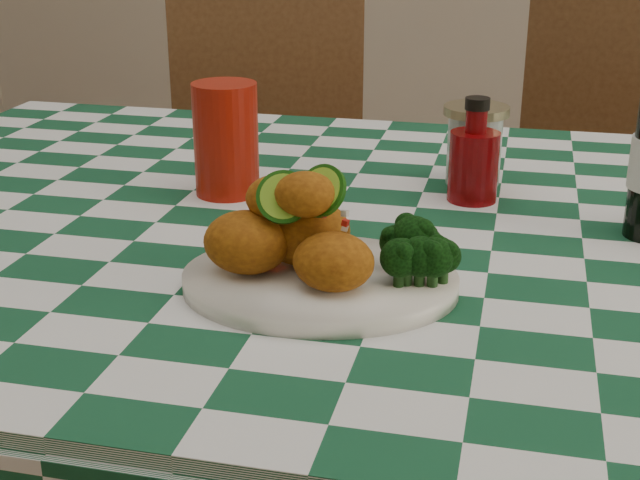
% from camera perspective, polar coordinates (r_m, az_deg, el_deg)
% --- Properties ---
extents(plate, '(0.31, 0.26, 0.02)m').
position_cam_1_polar(plate, '(0.91, 0.00, -2.69)').
color(plate, white).
rests_on(plate, dining_table).
extents(fried_chicken_pile, '(0.17, 0.12, 0.11)m').
position_cam_1_polar(fried_chicken_pile, '(0.89, -0.76, 1.06)').
color(fried_chicken_pile, '#AC5F10').
rests_on(fried_chicken_pile, plate).
extents(broccoli_side, '(0.07, 0.07, 0.05)m').
position_cam_1_polar(broccoli_side, '(0.89, 6.33, -0.84)').
color(broccoli_side, black).
rests_on(broccoli_side, plate).
extents(red_tumbler, '(0.11, 0.11, 0.15)m').
position_cam_1_polar(red_tumbler, '(1.20, -6.04, 6.42)').
color(red_tumbler, '#9C1508').
rests_on(red_tumbler, dining_table).
extents(ketchup_bottle, '(0.07, 0.07, 0.14)m').
position_cam_1_polar(ketchup_bottle, '(1.18, 9.86, 5.70)').
color(ketchup_bottle, '#6E0507').
rests_on(ketchup_bottle, dining_table).
extents(mason_jar, '(0.11, 0.11, 0.11)m').
position_cam_1_polar(mason_jar, '(1.26, 9.85, 6.01)').
color(mason_jar, '#B2BCBA').
rests_on(mason_jar, dining_table).
extents(wooden_chair_left, '(0.58, 0.59, 0.95)m').
position_cam_1_polar(wooden_chair_left, '(1.94, -2.48, 0.54)').
color(wooden_chair_left, '#472814').
rests_on(wooden_chair_left, ground).
extents(wooden_chair_right, '(0.50, 0.52, 0.97)m').
position_cam_1_polar(wooden_chair_right, '(1.92, 17.84, -0.47)').
color(wooden_chair_right, '#472814').
rests_on(wooden_chair_right, ground).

